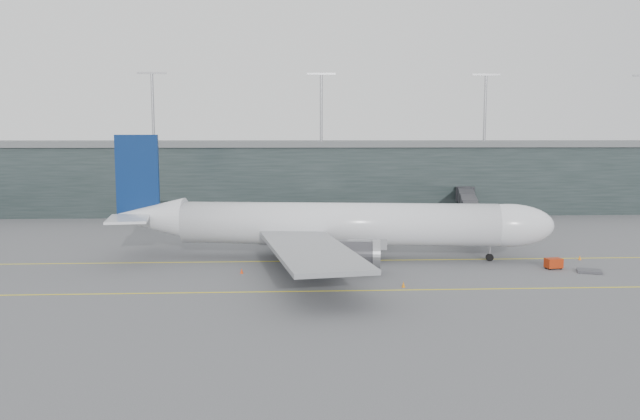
{
  "coord_description": "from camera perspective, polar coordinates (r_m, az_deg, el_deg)",
  "views": [
    {
      "loc": [
        -2.17,
        -84.35,
        16.35
      ],
      "look_at": [
        2.03,
        -4.0,
        6.74
      ],
      "focal_mm": 35.0,
      "sensor_mm": 36.0,
      "label": 1
    }
  ],
  "objects": [
    {
      "name": "baggage_dolly",
      "position": [
        82.04,
        23.41,
        -5.14
      ],
      "size": [
        3.37,
        3.06,
        0.28
      ],
      "primitive_type": "cube",
      "rotation": [
        0.0,
        0.0,
        -0.38
      ],
      "color": "#3C3C41",
      "rests_on": "ground"
    },
    {
      "name": "terminal",
      "position": [
        142.63,
        -2.12,
        3.29
      ],
      "size": [
        240.0,
        36.0,
        29.0
      ],
      "color": "#1D2726",
      "rests_on": "ground"
    },
    {
      "name": "main_aircraft",
      "position": [
        82.52,
        1.43,
        -1.36
      ],
      "size": [
        58.81,
        54.9,
        16.49
      ],
      "rotation": [
        0.0,
        0.0,
        -0.12
      ],
      "color": "silver",
      "rests_on": "ground"
    },
    {
      "name": "taxiline_b",
      "position": [
        66.43,
        -1.04,
        -7.43
      ],
      "size": [
        160.0,
        0.25,
        0.02
      ],
      "primitive_type": "cube",
      "color": "yellow",
      "rests_on": "ground"
    },
    {
      "name": "taxiline_lead_main",
      "position": [
        105.86,
        0.93,
        -2.07
      ],
      "size": [
        0.25,
        60.0,
        0.02
      ],
      "primitive_type": "cube",
      "color": "yellow",
      "rests_on": "ground"
    },
    {
      "name": "gse_cart",
      "position": [
        82.27,
        20.58,
        -4.57
      ],
      "size": [
        2.15,
        1.57,
        1.34
      ],
      "rotation": [
        0.0,
        0.0,
        0.17
      ],
      "color": "#9F280B",
      "rests_on": "ground"
    },
    {
      "name": "uld_b",
      "position": [
        97.33,
        -3.78,
        -2.32
      ],
      "size": [
        1.99,
        1.61,
        1.77
      ],
      "rotation": [
        0.0,
        0.0,
        0.03
      ],
      "color": "#3A393E",
      "rests_on": "ground"
    },
    {
      "name": "cone_wing_port",
      "position": [
        95.98,
        3.95,
        -2.82
      ],
      "size": [
        0.41,
        0.41,
        0.65
      ],
      "primitive_type": "cone",
      "color": "#DE5B0C",
      "rests_on": "ground"
    },
    {
      "name": "cone_nose",
      "position": [
        89.55,
        22.66,
        -4.04
      ],
      "size": [
        0.38,
        0.38,
        0.61
      ],
      "primitive_type": "cone",
      "color": "orange",
      "rests_on": "ground"
    },
    {
      "name": "taxiline_a",
      "position": [
        82.02,
        -1.42,
        -4.68
      ],
      "size": [
        160.0,
        0.25,
        0.02
      ],
      "primitive_type": "cube",
      "color": "yellow",
      "rests_on": "ground"
    },
    {
      "name": "uld_a",
      "position": [
        95.4,
        -4.97,
        -2.48
      ],
      "size": [
        2.27,
        1.92,
        1.88
      ],
      "rotation": [
        0.0,
        0.0,
        -0.14
      ],
      "color": "#3A393E",
      "rests_on": "ground"
    },
    {
      "name": "ground",
      "position": [
        85.95,
        -1.49,
        -4.16
      ],
      "size": [
        320.0,
        320.0,
        0.0
      ],
      "primitive_type": "plane",
      "color": "#525257",
      "rests_on": "ground"
    },
    {
      "name": "cone_tail",
      "position": [
        75.25,
        -7.17,
        -5.55
      ],
      "size": [
        0.39,
        0.39,
        0.62
      ],
      "primitive_type": "cone",
      "color": "#EF3D0D",
      "rests_on": "ground"
    },
    {
      "name": "cone_wing_stbd",
      "position": [
        68.59,
        7.64,
        -6.77
      ],
      "size": [
        0.4,
        0.4,
        0.64
      ],
      "primitive_type": "cone",
      "color": "orange",
      "rests_on": "ground"
    },
    {
      "name": "uld_c",
      "position": [
        95.55,
        -0.74,
        -2.47
      ],
      "size": [
        2.29,
        1.99,
        1.81
      ],
      "rotation": [
        0.0,
        0.0,
        -0.22
      ],
      "color": "#3A393E",
      "rests_on": "ground"
    },
    {
      "name": "jet_bridge",
      "position": [
        111.72,
        12.6,
        0.59
      ],
      "size": [
        12.72,
        43.35,
        6.11
      ],
      "rotation": [
        0.0,
        0.0,
        -0.25
      ],
      "color": "#27272C",
      "rests_on": "ground"
    }
  ]
}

